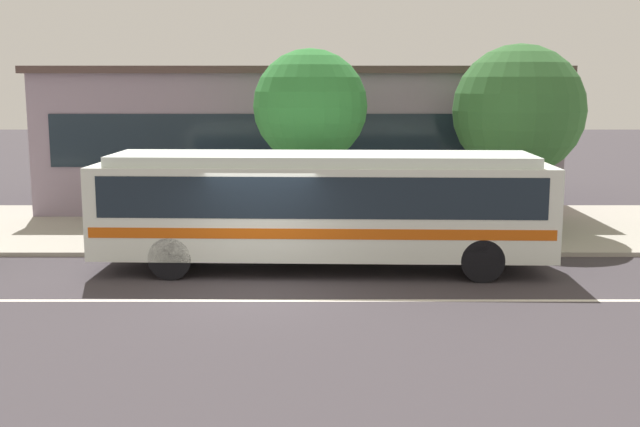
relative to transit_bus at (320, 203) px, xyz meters
The scene contains 11 objects.
ground_plane 2.96m from the transit_bus, 125.04° to the right, with size 120.00×120.00×0.00m, color #3A3539.
sidewalk_slab 5.76m from the transit_bus, 104.75° to the left, with size 60.00×8.00×0.12m, color #A39D90.
lane_stripe_center 3.55m from the transit_bus, 116.63° to the right, with size 56.00×0.16×0.01m, color silver.
transit_bus is the anchor object (origin of this frame).
pedestrian_waiting_near_sign 3.99m from the transit_bus, 124.73° to the left, with size 0.48×0.48×1.66m.
pedestrian_walking_along_curb 2.09m from the transit_bus, 82.85° to the left, with size 0.48×0.48×1.59m.
pedestrian_standing_by_tree 6.66m from the transit_bus, 26.51° to the left, with size 0.44×0.44×1.66m.
bus_stop_sign 5.07m from the transit_bus, 19.03° to the left, with size 0.11×0.44×2.56m.
street_tree_near_stop 4.53m from the transit_bus, 94.96° to the left, with size 3.28×3.28×5.35m.
street_tree_mid_block 7.75m from the transit_bus, 38.94° to the left, with size 3.91×3.91×5.52m.
station_building 11.29m from the transit_bus, 94.17° to the left, with size 17.94×9.03×5.04m.
Camera 1 is at (1.34, -16.64, 4.50)m, focal length 43.98 mm.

